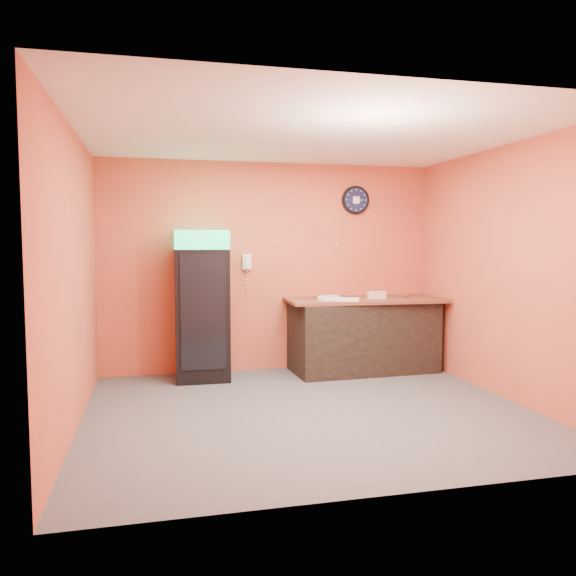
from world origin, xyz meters
name	(u,v)px	position (x,y,z in m)	size (l,w,h in m)	color
floor	(309,411)	(0.00, 0.00, 0.00)	(4.50, 4.50, 0.00)	#47474C
back_wall	(270,267)	(0.00, 2.00, 1.40)	(4.50, 0.02, 2.80)	#DD593E
left_wall	(73,278)	(-2.25, 0.00, 1.40)	(0.02, 4.00, 2.80)	#DD593E
right_wall	(506,273)	(2.25, 0.00, 1.40)	(0.02, 4.00, 2.80)	#DD593E
ceiling	(310,134)	(0.00, 0.00, 2.80)	(4.50, 4.00, 0.02)	white
beverage_cooler	(202,307)	(-0.95, 1.61, 0.92)	(0.67, 0.69, 1.88)	black
prep_counter	(363,336)	(1.19, 1.58, 0.47)	(1.89, 0.84, 0.95)	black
wall_clock	(356,200)	(1.21, 1.97, 2.32)	(0.39, 0.06, 0.39)	black
wall_phone	(247,262)	(-0.33, 1.95, 1.47)	(0.11, 0.10, 0.20)	white
butcher_paper	(364,300)	(1.19, 1.58, 0.97)	(2.07, 0.93, 0.04)	brown
sub_roll_stack	(377,295)	(1.33, 1.46, 1.04)	(0.24, 0.09, 0.10)	beige
wrapped_sandwich_left	(331,299)	(0.66, 1.38, 1.01)	(0.27, 0.11, 0.04)	white
wrapped_sandwich_mid	(347,299)	(0.85, 1.28, 1.01)	(0.30, 0.12, 0.04)	white
wrapped_sandwich_right	(329,297)	(0.70, 1.58, 1.01)	(0.31, 0.12, 0.04)	white
kitchen_tool	(339,296)	(0.90, 1.72, 1.01)	(0.06, 0.06, 0.06)	silver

